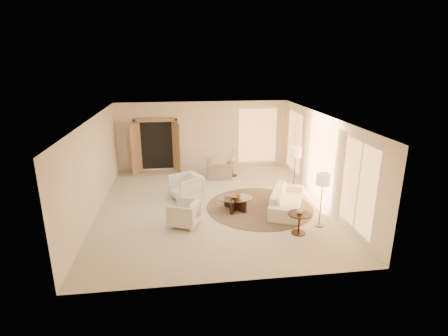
{
  "coord_description": "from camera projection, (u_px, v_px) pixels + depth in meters",
  "views": [
    {
      "loc": [
        -1.0,
        -10.17,
        4.44
      ],
      "look_at": [
        0.4,
        0.4,
        1.1
      ],
      "focal_mm": 28.0,
      "sensor_mm": 36.0,
      "label": 1
    }
  ],
  "objects": [
    {
      "name": "side_vase",
      "position": [
        232.0,
        159.0,
        13.66
      ],
      "size": [
        0.27,
        0.27,
        0.24
      ],
      "primitive_type": "imported",
      "rotation": [
        0.0,
        0.0,
        0.21
      ],
      "color": "silver",
      "rests_on": "side_table"
    },
    {
      "name": "end_vase",
      "position": [
        300.0,
        211.0,
        9.1
      ],
      "size": [
        0.21,
        0.21,
        0.17
      ],
      "primitive_type": "imported",
      "rotation": [
        0.0,
        0.0,
        0.43
      ],
      "color": "silver",
      "rests_on": "end_table"
    },
    {
      "name": "armchair_left",
      "position": [
        186.0,
        186.0,
        11.45
      ],
      "size": [
        1.14,
        1.16,
        0.91
      ],
      "primitive_type": "imported",
      "rotation": [
        0.0,
        0.0,
        -1.09
      ],
      "color": "white",
      "rests_on": "room"
    },
    {
      "name": "french_doors",
      "position": [
        157.0,
        146.0,
        14.13
      ],
      "size": [
        1.95,
        0.66,
        2.16
      ],
      "color": "tan",
      "rests_on": "room"
    },
    {
      "name": "floor_lamp_near",
      "position": [
        296.0,
        154.0,
        11.79
      ],
      "size": [
        0.39,
        0.39,
        1.61
      ],
      "rotation": [
        0.0,
        0.0,
        -0.3
      ],
      "color": "#30281A",
      "rests_on": "room"
    },
    {
      "name": "windows_right",
      "position": [
        319.0,
        160.0,
        11.19
      ],
      "size": [
        0.1,
        6.4,
        2.4
      ],
      "primitive_type": null,
      "color": "#F0A560",
      "rests_on": "room"
    },
    {
      "name": "armchair_right",
      "position": [
        184.0,
        212.0,
        9.65
      ],
      "size": [
        0.95,
        0.97,
        0.78
      ],
      "primitive_type": "imported",
      "rotation": [
        0.0,
        0.0,
        -1.97
      ],
      "color": "white",
      "rests_on": "room"
    },
    {
      "name": "sofa",
      "position": [
        287.0,
        200.0,
        10.69
      ],
      "size": [
        1.65,
        2.36,
        0.64
      ],
      "primitive_type": "imported",
      "rotation": [
        0.0,
        0.0,
        1.17
      ],
      "color": "white",
      "rests_on": "room"
    },
    {
      "name": "end_table",
      "position": [
        299.0,
        220.0,
        9.18
      ],
      "size": [
        0.61,
        0.61,
        0.57
      ],
      "rotation": [
        0.0,
        0.0,
        0.02
      ],
      "color": "black",
      "rests_on": "room"
    },
    {
      "name": "side_table",
      "position": [
        232.0,
        167.0,
        13.77
      ],
      "size": [
        0.49,
        0.49,
        0.57
      ],
      "rotation": [
        0.0,
        0.0,
        -0.27
      ],
      "color": "#30281A",
      "rests_on": "room"
    },
    {
      "name": "accent_chair",
      "position": [
        220.0,
        167.0,
        13.54
      ],
      "size": [
        1.08,
        0.76,
        0.89
      ],
      "primitive_type": "imported",
      "rotation": [
        0.0,
        0.0,
        3.04
      ],
      "color": "gray",
      "rests_on": "room"
    },
    {
      "name": "floor_lamp_far",
      "position": [
        323.0,
        182.0,
        9.33
      ],
      "size": [
        0.37,
        0.37,
        1.52
      ],
      "rotation": [
        0.0,
        0.0,
        0.1
      ],
      "color": "#30281A",
      "rests_on": "room"
    },
    {
      "name": "curtains_right",
      "position": [
        308.0,
        154.0,
        12.05
      ],
      "size": [
        0.06,
        5.2,
        2.6
      ],
      "primitive_type": null,
      "color": "beige",
      "rests_on": "room"
    },
    {
      "name": "coffee_table",
      "position": [
        235.0,
        202.0,
        10.67
      ],
      "size": [
        1.23,
        1.23,
        0.4
      ],
      "rotation": [
        0.0,
        0.0,
        0.14
      ],
      "color": "black",
      "rests_on": "room"
    },
    {
      "name": "bowl",
      "position": [
        235.0,
        196.0,
        10.62
      ],
      "size": [
        0.41,
        0.41,
        0.08
      ],
      "primitive_type": "imported",
      "rotation": [
        0.0,
        0.0,
        0.34
      ],
      "color": "brown",
      "rests_on": "coffee_table"
    },
    {
      "name": "area_rug",
      "position": [
        259.0,
        207.0,
        10.93
      ],
      "size": [
        3.55,
        3.55,
        0.01
      ],
      "primitive_type": "cylinder",
      "rotation": [
        0.0,
        0.0,
        -0.07
      ],
      "color": "#3B2E21",
      "rests_on": "room"
    },
    {
      "name": "window_back_corner",
      "position": [
        258.0,
        136.0,
        14.69
      ],
      "size": [
        1.7,
        0.1,
        2.4
      ],
      "primitive_type": null,
      "color": "#F0A560",
      "rests_on": "room"
    },
    {
      "name": "room",
      "position": [
        213.0,
        163.0,
        10.65
      ],
      "size": [
        7.04,
        8.04,
        2.83
      ],
      "color": "beige",
      "rests_on": "ground"
    }
  ]
}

